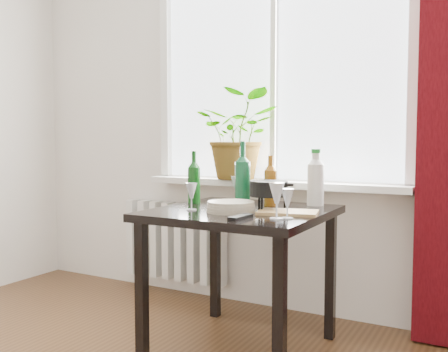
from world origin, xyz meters
The scene contains 18 objects.
window centered at (0.00, 2.22, 1.60)m, with size 1.72×0.08×1.62m.
windowsill centered at (0.00, 2.15, 0.82)m, with size 1.72×0.20×0.04m.
radiator centered at (-0.75, 2.18, 0.38)m, with size 0.80×0.10×0.55m.
table centered at (0.10, 1.55, 0.65)m, with size 0.85×0.85×0.74m.
potted_plant centered at (-0.21, 2.14, 1.13)m, with size 0.51×0.45×0.57m, color #25741F.
wine_bottle_left centered at (-0.25, 1.65, 0.89)m, with size 0.07×0.07×0.30m, color #0B3D0F, non-canonical shape.
wine_bottle_right centered at (0.04, 1.69, 0.92)m, with size 0.08×0.08×0.36m, color #0D4725, non-canonical shape.
bottle_amber centered at (0.17, 1.76, 0.88)m, with size 0.07×0.07×0.28m, color brown, non-canonical shape.
cleaning_bottle centered at (0.38, 1.88, 0.90)m, with size 0.09×0.09×0.32m, color silver, non-canonical shape.
wineglass_front_right centered at (0.39, 1.33, 0.82)m, with size 0.07×0.07×0.17m, color white, non-canonical shape.
wineglass_far_right centered at (0.42, 1.37, 0.81)m, with size 0.06×0.06×0.14m, color silver, non-canonical shape.
wineglass_back_center centered at (0.13, 1.85, 0.82)m, with size 0.07×0.07×0.17m, color silver, non-canonical shape.
wineglass_back_left centered at (-0.02, 1.73, 0.82)m, with size 0.07×0.07×0.16m, color #B7C0C5, non-canonical shape.
wineglass_front_left centered at (-0.11, 1.40, 0.81)m, with size 0.06×0.06×0.14m, color silver, non-canonical shape.
plate_stack centered at (0.10, 1.43, 0.77)m, with size 0.25×0.25×0.05m, color #BFB59E.
fondue_pot centered at (0.24, 1.58, 0.82)m, with size 0.22×0.19×0.15m, color black, non-canonical shape.
tv_remote centered at (0.24, 1.26, 0.75)m, with size 0.04×0.15×0.02m, color black.
cutting_board centered at (0.37, 1.51, 0.75)m, with size 0.28×0.18×0.02m, color #AC844D.
Camera 1 is at (1.25, -0.73, 1.09)m, focal length 40.00 mm.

